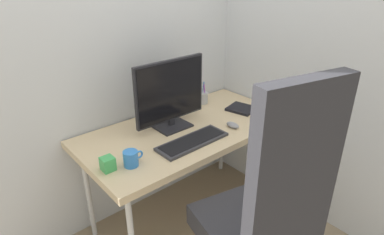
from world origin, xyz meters
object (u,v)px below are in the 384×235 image
Objects in this scene: monitor at (171,94)px; keyboard at (192,141)px; office_chair at (266,212)px; notebook at (241,109)px; desk_clamp_accessory at (108,164)px; mouse at (233,125)px; pen_holder at (202,97)px; coffee_mug at (131,158)px.

keyboard is at bearing -98.48° from monitor.
notebook is at bearing 47.94° from office_chair.
monitor is 6.93× the size of desk_clamp_accessory.
mouse is at bearing -5.87° from desk_clamp_accessory.
office_chair is 18.31× the size of desk_clamp_accessory.
desk_clamp_accessory is at bearing -160.29° from pen_holder.
notebook is at bearing -65.91° from pen_holder.
mouse is 0.53× the size of notebook.
office_chair reaches higher than mouse.
keyboard is (-0.04, -0.25, -0.22)m from monitor.
pen_holder is 2.21× the size of desk_clamp_accessory.
office_chair is 1.00m from notebook.
mouse is 0.85× the size of coffee_mug.
office_chair is 1.16m from pen_holder.
coffee_mug is (-0.97, -0.11, 0.03)m from notebook.
coffee_mug is (-0.30, 0.64, 0.10)m from office_chair.
notebook is 1.08m from desk_clamp_accessory.
monitor is 1.11× the size of keyboard.
mouse is (0.42, 0.59, 0.07)m from office_chair.
notebook is 1.61× the size of coffee_mug.
pen_holder is 1.02m from desk_clamp_accessory.
pen_holder is (0.41, 0.16, -0.18)m from monitor.
keyboard is at bearing -3.85° from coffee_mug.
pen_holder is (0.13, 0.43, 0.03)m from mouse.
mouse is 0.72m from coffee_mug.
keyboard is at bearing -7.66° from desk_clamp_accessory.
pen_holder reaches higher than coffee_mug.
desk_clamp_accessory is (-0.50, 0.07, 0.03)m from keyboard.
monitor reaches higher than notebook.
keyboard is 0.40m from coffee_mug.
pen_holder is 0.93m from coffee_mug.
monitor is 4.46× the size of coffee_mug.
mouse reaches higher than notebook.
mouse is 0.29m from notebook.
keyboard is at bearing 175.84° from mouse.
notebook is (0.25, 0.15, -0.01)m from mouse.
pen_holder reaches higher than notebook.
keyboard is 2.81× the size of pen_holder.
mouse is at bearing -106.63° from pen_holder.
office_chair is at bearing -146.29° from notebook.
notebook is at bearing 12.92° from keyboard.
coffee_mug reaches higher than notebook.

